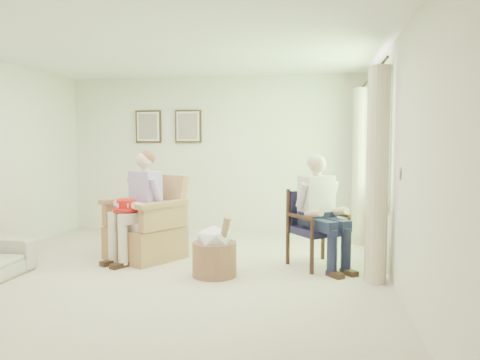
{
  "coord_description": "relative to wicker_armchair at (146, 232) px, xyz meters",
  "views": [
    {
      "loc": [
        1.68,
        -4.94,
        1.49
      ],
      "look_at": [
        0.77,
        0.65,
        1.05
      ],
      "focal_mm": 35.0,
      "sensor_mm": 36.0,
      "label": 1
    }
  ],
  "objects": [
    {
      "name": "wicker_armchair",
      "position": [
        0.0,
        0.0,
        0.0
      ],
      "size": [
        0.84,
        0.84,
        1.08
      ],
      "rotation": [
        0.0,
        0.0,
        -0.52
      ],
      "color": "tan",
      "rests_on": "ground"
    },
    {
      "name": "curtain_right",
      "position": [
        2.83,
        1.37,
        0.81
      ],
      "size": [
        0.34,
        0.34,
        2.3
      ],
      "primitive_type": "cylinder",
      "color": "beige",
      "rests_on": "ground"
    },
    {
      "name": "framed_print_left",
      "position": [
        -0.65,
        1.9,
        1.44
      ],
      "size": [
        0.45,
        0.05,
        0.55
      ],
      "color": "#382114",
      "rests_on": "back_wall"
    },
    {
      "name": "hatbox",
      "position": [
        1.06,
        -0.68,
        -0.06
      ],
      "size": [
        0.58,
        0.58,
        0.73
      ],
      "color": "tan",
      "rests_on": "ground"
    },
    {
      "name": "back_wall",
      "position": [
        0.5,
        1.94,
        0.96
      ],
      "size": [
        5.0,
        0.04,
        2.6
      ],
      "primitive_type": "cube",
      "color": "silver",
      "rests_on": "ground"
    },
    {
      "name": "red_hat",
      "position": [
        -0.13,
        -0.31,
        0.38
      ],
      "size": [
        0.33,
        0.33,
        0.14
      ],
      "color": "red",
      "rests_on": "person_wicker"
    },
    {
      "name": "framed_print_right",
      "position": [
        0.05,
        1.9,
        1.44
      ],
      "size": [
        0.45,
        0.05,
        0.55
      ],
      "color": "#382114",
      "rests_on": "back_wall"
    },
    {
      "name": "curtain_left",
      "position": [
        2.83,
        -0.59,
        0.81
      ],
      "size": [
        0.34,
        0.34,
        2.3
      ],
      "primitive_type": "cylinder",
      "color": "beige",
      "rests_on": "ground"
    },
    {
      "name": "person_dark",
      "position": [
        2.21,
        -0.14,
        0.43
      ],
      "size": [
        0.4,
        0.62,
        1.33
      ],
      "rotation": [
        0.0,
        0.0,
        0.64
      ],
      "color": "#1A1E39",
      "rests_on": "ground"
    },
    {
      "name": "ceiling",
      "position": [
        0.5,
        -0.81,
        2.26
      ],
      "size": [
        5.0,
        5.5,
        0.02
      ],
      "primitive_type": "cube",
      "color": "white",
      "rests_on": "back_wall"
    },
    {
      "name": "window",
      "position": [
        2.96,
        0.39,
        1.24
      ],
      "size": [
        0.13,
        2.5,
        1.63
      ],
      "color": "#2D6B23",
      "rests_on": "right_wall"
    },
    {
      "name": "right_wall",
      "position": [
        3.0,
        -0.81,
        0.96
      ],
      "size": [
        0.04,
        5.5,
        2.6
      ],
      "primitive_type": "cube",
      "color": "silver",
      "rests_on": "ground"
    },
    {
      "name": "person_wicker",
      "position": [
        0.0,
        -0.14,
        0.46
      ],
      "size": [
        0.4,
        0.62,
        1.37
      ],
      "rotation": [
        0.0,
        0.0,
        -0.52
      ],
      "color": "beige",
      "rests_on": "ground"
    },
    {
      "name": "wood_armchair",
      "position": [
        2.21,
        0.02,
        0.15
      ],
      "size": [
        0.59,
        0.55,
        0.91
      ],
      "rotation": [
        0.0,
        0.0,
        0.64
      ],
      "color": "black",
      "rests_on": "ground"
    },
    {
      "name": "floor",
      "position": [
        0.5,
        -0.81,
        -0.34
      ],
      "size": [
        5.5,
        5.5,
        0.0
      ],
      "primitive_type": "plane",
      "color": "beige",
      "rests_on": "ground"
    }
  ]
}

